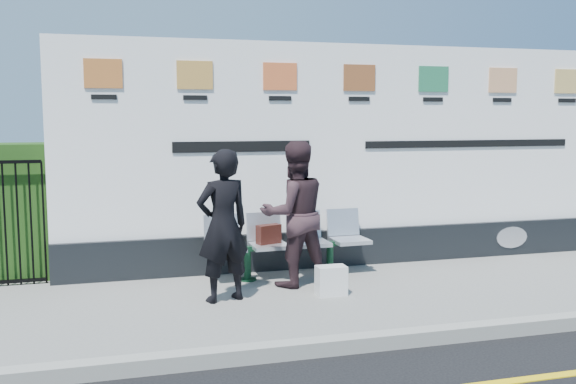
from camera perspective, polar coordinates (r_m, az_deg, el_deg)
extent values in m
cube|color=slate|center=(7.68, 6.17, -9.16)|extent=(14.00, 3.00, 0.12)
cube|color=gray|center=(6.37, 11.29, -12.53)|extent=(14.00, 0.18, 0.14)
cube|color=black|center=(9.00, 5.98, -4.74)|extent=(8.00, 0.30, 0.50)
cube|color=white|center=(8.83, 6.10, 4.84)|extent=(8.00, 0.14, 2.50)
imported|color=black|center=(7.08, -5.80, -3.00)|extent=(0.71, 0.56, 1.69)
imported|color=#332126|center=(7.69, 0.57, -1.96)|extent=(0.92, 0.75, 1.75)
cube|color=black|center=(8.05, -1.73, -3.77)|extent=(0.33, 0.22, 0.24)
cube|color=silver|center=(7.42, 3.86, -7.86)|extent=(0.34, 0.20, 0.34)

